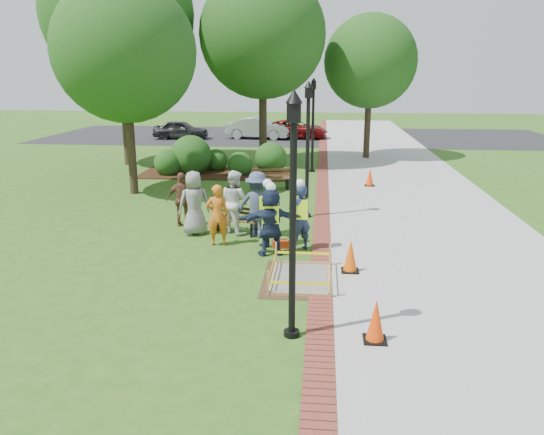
# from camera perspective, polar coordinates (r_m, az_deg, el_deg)

# --- Properties ---
(ground) EXTENTS (100.00, 100.00, 0.00)m
(ground) POSITION_cam_1_polar(r_m,az_deg,el_deg) (12.46, -2.83, -5.85)
(ground) COLOR #285116
(ground) RESTS_ON ground
(sidewalk) EXTENTS (6.00, 60.00, 0.02)m
(sidewalk) POSITION_cam_1_polar(r_m,az_deg,el_deg) (22.20, 13.88, 3.27)
(sidewalk) COLOR #9E9E99
(sidewalk) RESTS_ON ground
(brick_edging) EXTENTS (0.50, 60.00, 0.03)m
(brick_edging) POSITION_cam_1_polar(r_m,az_deg,el_deg) (21.95, 5.45, 3.54)
(brick_edging) COLOR maroon
(brick_edging) RESTS_ON ground
(mulch_bed) EXTENTS (7.00, 3.00, 0.05)m
(mulch_bed) POSITION_cam_1_polar(r_m,az_deg,el_deg) (24.37, -5.80, 4.73)
(mulch_bed) COLOR #381E0F
(mulch_bed) RESTS_ON ground
(parking_lot) EXTENTS (36.00, 12.00, 0.01)m
(parking_lot) POSITION_cam_1_polar(r_m,az_deg,el_deg) (38.79, 2.93, 8.75)
(parking_lot) COLOR black
(parking_lot) RESTS_ON ground
(wet_concrete_pad) EXTENTS (1.71, 2.30, 0.55)m
(wet_concrete_pad) POSITION_cam_1_polar(r_m,az_deg,el_deg) (11.94, 3.14, -5.62)
(wet_concrete_pad) COLOR #47331E
(wet_concrete_pad) RESTS_ON ground
(bench_near) EXTENTS (1.43, 0.89, 0.74)m
(bench_near) POSITION_cam_1_polar(r_m,az_deg,el_deg) (15.34, -3.81, -0.82)
(bench_near) COLOR brown
(bench_near) RESTS_ON ground
(bench_far) EXTENTS (1.59, 0.90, 0.82)m
(bench_far) POSITION_cam_1_polar(r_m,az_deg,el_deg) (20.89, -0.10, 3.69)
(bench_far) COLOR brown
(bench_far) RESTS_ON ground
(cone_front) EXTENTS (0.40, 0.40, 0.79)m
(cone_front) POSITION_cam_1_polar(r_m,az_deg,el_deg) (9.43, 11.09, -10.93)
(cone_front) COLOR black
(cone_front) RESTS_ON ground
(cone_back) EXTENTS (0.40, 0.40, 0.79)m
(cone_back) POSITION_cam_1_polar(r_m,az_deg,el_deg) (12.43, 8.44, -4.19)
(cone_back) COLOR black
(cone_back) RESTS_ON ground
(cone_far) EXTENTS (0.38, 0.38, 0.75)m
(cone_far) POSITION_cam_1_polar(r_m,az_deg,el_deg) (21.92, 10.48, 4.26)
(cone_far) COLOR black
(cone_far) RESTS_ON ground
(toolbox) EXTENTS (0.47, 0.33, 0.21)m
(toolbox) POSITION_cam_1_polar(r_m,az_deg,el_deg) (14.05, 0.93, -2.87)
(toolbox) COLOR #B62F0E
(toolbox) RESTS_ON ground
(lamp_near) EXTENTS (0.28, 0.28, 4.26)m
(lamp_near) POSITION_cam_1_polar(r_m,az_deg,el_deg) (8.74, 2.28, 1.92)
(lamp_near) COLOR black
(lamp_near) RESTS_ON ground
(lamp_mid) EXTENTS (0.28, 0.28, 4.26)m
(lamp_mid) POSITION_cam_1_polar(r_m,az_deg,el_deg) (16.62, 3.86, 8.36)
(lamp_mid) COLOR black
(lamp_mid) RESTS_ON ground
(lamp_far) EXTENTS (0.28, 0.28, 4.26)m
(lamp_far) POSITION_cam_1_polar(r_m,az_deg,el_deg) (24.58, 4.44, 10.64)
(lamp_far) COLOR black
(lamp_far) RESTS_ON ground
(tree_left) EXTENTS (5.13, 5.13, 7.80)m
(tree_left) POSITION_cam_1_polar(r_m,az_deg,el_deg) (20.56, -15.58, 16.87)
(tree_left) COLOR #3D2D1E
(tree_left) RESTS_ON ground
(tree_back) EXTENTS (6.00, 6.00, 9.19)m
(tree_back) POSITION_cam_1_polar(r_m,az_deg,el_deg) (26.52, -1.03, 19.03)
(tree_back) COLOR #3D2D1E
(tree_back) RESTS_ON ground
(tree_right) EXTENTS (4.79, 4.79, 7.41)m
(tree_right) POSITION_cam_1_polar(r_m,az_deg,el_deg) (28.97, 10.54, 16.16)
(tree_right) COLOR #3D2D1E
(tree_right) RESTS_ON ground
(tree_far) EXTENTS (7.07, 7.07, 10.67)m
(tree_far) POSITION_cam_1_polar(r_m,az_deg,el_deg) (27.51, -16.22, 20.30)
(tree_far) COLOR #3D2D1E
(tree_far) RESTS_ON ground
(shrub_a) EXTENTS (1.26, 1.26, 1.26)m
(shrub_a) POSITION_cam_1_polar(r_m,az_deg,el_deg) (24.51, -11.05, 4.53)
(shrub_a) COLOR #1E4112
(shrub_a) RESTS_ON ground
(shrub_b) EXTENTS (1.87, 1.87, 1.87)m
(shrub_b) POSITION_cam_1_polar(r_m,az_deg,el_deg) (24.80, -8.63, 4.77)
(shrub_b) COLOR #1E4112
(shrub_b) RESTS_ON ground
(shrub_c) EXTENTS (1.14, 1.14, 1.14)m
(shrub_c) POSITION_cam_1_polar(r_m,az_deg,el_deg) (24.04, -3.42, 4.58)
(shrub_c) COLOR #1E4112
(shrub_c) RESTS_ON ground
(shrub_d) EXTENTS (1.49, 1.49, 1.49)m
(shrub_d) POSITION_cam_1_polar(r_m,az_deg,el_deg) (24.79, -0.13, 4.94)
(shrub_d) COLOR #1E4112
(shrub_d) RESTS_ON ground
(shrub_e) EXTENTS (1.08, 1.08, 1.08)m
(shrub_e) POSITION_cam_1_polar(r_m,az_deg,el_deg) (25.35, -5.99, 5.09)
(shrub_e) COLOR #1E4112
(shrub_e) RESTS_ON ground
(casual_person_a) EXTENTS (0.69, 0.59, 1.84)m
(casual_person_a) POSITION_cam_1_polar(r_m,az_deg,el_deg) (15.17, -8.36, 1.54)
(casual_person_a) COLOR gray
(casual_person_a) RESTS_ON ground
(casual_person_b) EXTENTS (0.58, 0.43, 1.66)m
(casual_person_b) POSITION_cam_1_polar(r_m,az_deg,el_deg) (14.18, -5.88, 0.26)
(casual_person_b) COLOR orange
(casual_person_b) RESTS_ON ground
(casual_person_c) EXTENTS (0.69, 0.67, 1.82)m
(casual_person_c) POSITION_cam_1_polar(r_m,az_deg,el_deg) (15.20, -4.03, 1.67)
(casual_person_c) COLOR white
(casual_person_c) RESTS_ON ground
(casual_person_d) EXTENTS (0.57, 0.41, 1.64)m
(casual_person_d) POSITION_cam_1_polar(r_m,az_deg,el_deg) (16.09, -9.61, 1.92)
(casual_person_d) COLOR brown
(casual_person_d) RESTS_ON ground
(casual_person_e) EXTENTS (0.68, 0.53, 1.86)m
(casual_person_e) POSITION_cam_1_polar(r_m,az_deg,el_deg) (14.77, -1.60, 1.38)
(casual_person_e) COLOR #394464
(casual_person_e) RESTS_ON ground
(hivis_worker_a) EXTENTS (0.62, 0.48, 1.89)m
(hivis_worker_a) POSITION_cam_1_polar(r_m,az_deg,el_deg) (13.31, -0.13, -0.18)
(hivis_worker_a) COLOR #17293E
(hivis_worker_a) RESTS_ON ground
(hivis_worker_b) EXTENTS (0.66, 0.59, 1.89)m
(hivis_worker_b) POSITION_cam_1_polar(r_m,az_deg,el_deg) (13.68, 2.98, 0.23)
(hivis_worker_b) COLOR #161F39
(hivis_worker_b) RESTS_ON ground
(hivis_worker_c) EXTENTS (0.63, 0.55, 1.82)m
(hivis_worker_c) POSITION_cam_1_polar(r_m,az_deg,el_deg) (14.02, -0.47, 0.51)
(hivis_worker_c) COLOR #18263E
(hivis_worker_c) RESTS_ON ground
(parked_car_a) EXTENTS (2.07, 4.37, 1.40)m
(parked_car_a) POSITION_cam_1_polar(r_m,az_deg,el_deg) (37.61, -9.72, 8.33)
(parked_car_a) COLOR #2B2B2E
(parked_car_a) RESTS_ON ground
(parked_car_b) EXTENTS (2.74, 5.08, 1.58)m
(parked_car_b) POSITION_cam_1_polar(r_m,az_deg,el_deg) (37.16, -1.46, 8.46)
(parked_car_b) COLOR #A8A9AD
(parked_car_b) RESTS_ON ground
(parked_car_c) EXTENTS (2.38, 4.46, 1.39)m
(parked_car_c) POSITION_cam_1_polar(r_m,az_deg,el_deg) (37.51, 2.42, 8.52)
(parked_car_c) COLOR maroon
(parked_car_c) RESTS_ON ground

